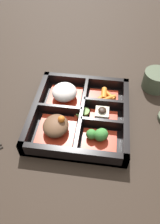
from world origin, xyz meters
The scene contains 10 objects.
ground_plane centered at (0.00, 0.00, 0.00)m, with size 3.00×3.00×0.00m, color black.
bento_base centered at (0.00, 0.00, 0.01)m, with size 0.26×0.25×0.01m.
bento_rim centered at (0.00, 0.00, 0.02)m, with size 0.26×0.25×0.04m.
bowl_stew centered at (-0.06, 0.05, 0.03)m, with size 0.09×0.09×0.05m.
bowl_rice centered at (0.06, 0.05, 0.03)m, with size 0.09×0.09×0.05m.
bowl_greens centered at (-0.07, -0.05, 0.02)m, with size 0.06×0.08×0.03m.
bowl_tofu centered at (0.00, -0.06, 0.02)m, with size 0.05×0.08×0.03m.
bowl_carrots centered at (0.07, -0.06, 0.02)m, with size 0.06×0.08×0.02m.
bowl_pickles centered at (0.01, -0.01, 0.02)m, with size 0.04×0.04×0.01m.
tea_cup centered at (0.15, -0.21, 0.03)m, with size 0.08×0.08×0.05m.
Camera 1 is at (-0.37, -0.05, 0.44)m, focal length 35.00 mm.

